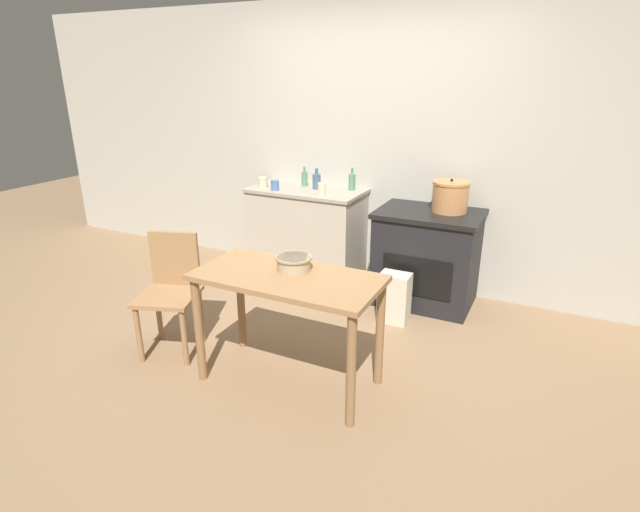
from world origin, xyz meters
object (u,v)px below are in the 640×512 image
Objects in this scene: chair at (171,289)px; work_table at (288,294)px; flour_sack at (394,298)px; bottle_far_left at (352,182)px; bottle_mid_left at (305,178)px; bottle_left at (317,181)px; cup_center_right at (322,189)px; stove at (427,257)px; mixing_bowl_large at (294,263)px; stock_pot at (450,196)px; cup_center at (263,182)px; cup_center_left at (275,185)px.

work_table is at bearing -19.60° from chair.
flour_sack is 1.21m from bottle_far_left.
flour_sack is 2.24× the size of bottle_mid_left.
bottle_far_left is 0.33m from bottle_left.
bottle_far_left is at bearing 58.16° from cup_center_right.
flour_sack is 2.01× the size of bottle_far_left.
mixing_bowl_large is at bearing -107.53° from stove.
stock_pot is 0.94m from bottle_far_left.
cup_center_right reaches higher than flour_sack.
bottle_far_left is 0.33m from cup_center_right.
flour_sack is (0.35, 1.11, -0.43)m from work_table.
stock_pot is (0.14, 0.07, 0.54)m from stove.
cup_center_right is at bearing -52.24° from bottle_left.
mixing_bowl_large is 1.11× the size of bottle_far_left.
work_table is 3.80× the size of stock_pot.
bottle_mid_left is at bearing 114.58° from work_table.
stock_pot reaches higher than flour_sack.
bottle_far_left reaches higher than bottle_mid_left.
cup_center is at bearing -159.78° from bottle_left.
chair is 1.03m from mixing_bowl_large.
mixing_bowl_large is 1.71m from bottle_left.
cup_center_left reaches higher than work_table.
work_table is 2.78× the size of flour_sack.
cup_center reaches higher than work_table.
bottle_far_left is 2.22× the size of cup_center_left.
cup_center reaches higher than chair.
cup_center_left is at bearing -153.33° from bottle_far_left.
bottle_mid_left is at bearing 36.61° from cup_center.
cup_center_left reaches higher than stove.
bottle_far_left reaches higher than stove.
flour_sack is 1.81× the size of mixing_bowl_large.
stock_pot is at bearing 69.69° from work_table.
stove is 4.48× the size of bottle_left.
cup_center_left is (-0.32, -0.22, -0.03)m from bottle_left.
cup_center_left is (0.02, 1.44, 0.48)m from chair.
stock_pot is 3.26× the size of cup_center_left.
bottle_mid_left reaches higher than cup_center_right.
cup_center is at bearing -176.28° from stove.
work_table is 1.80m from stock_pot.
stove is 4.64× the size of bottle_mid_left.
chair reaches higher than flour_sack.
bottle_mid_left reaches higher than stove.
cup_center is (-1.11, 1.41, 0.14)m from mixing_bowl_large.
cup_center_right is at bearing -121.84° from bottle_far_left.
stock_pot is 1.33× the size of mixing_bowl_large.
bottle_far_left reaches higher than cup_center.
stove reaches higher than work_table.
stock_pot reaches higher than bottle_mid_left.
cup_center_left reaches higher than flour_sack.
bottle_left is 1.98× the size of cup_center.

